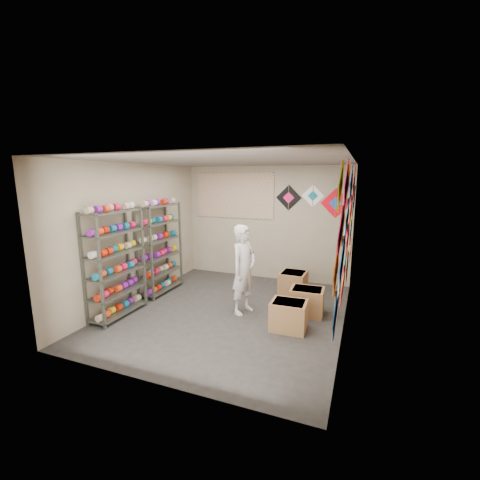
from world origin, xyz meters
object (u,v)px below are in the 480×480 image
at_px(carton_c, 293,284).
at_px(carton_a, 289,315).
at_px(shopkeeper, 244,269).
at_px(shelf_rack_front, 116,264).
at_px(shelf_rack_back, 160,249).
at_px(carton_b, 307,301).

bearing_deg(carton_c, carton_a, -78.51).
bearing_deg(shopkeeper, shelf_rack_front, 131.85).
height_order(shelf_rack_front, carton_c, shelf_rack_front).
height_order(shelf_rack_back, shopkeeper, shelf_rack_back).
relative_size(shelf_rack_back, carton_b, 3.26).
relative_size(shelf_rack_front, carton_c, 3.33).
relative_size(shelf_rack_front, carton_a, 3.36).
bearing_deg(shopkeeper, carton_a, -95.20).
xyz_separation_m(shelf_rack_front, carton_a, (2.95, 0.57, -0.71)).
xyz_separation_m(shelf_rack_back, carton_c, (2.69, 0.83, -0.70)).
relative_size(shelf_rack_front, shelf_rack_back, 1.00).
distance_m(shopkeeper, carton_a, 1.14).
height_order(carton_a, carton_b, carton_b).
bearing_deg(shopkeeper, shelf_rack_back, 97.02).
xyz_separation_m(shelf_rack_front, shopkeeper, (2.03, 0.94, -0.14)).
bearing_deg(carton_a, carton_b, 74.49).
xyz_separation_m(shelf_rack_front, carton_b, (3.12, 1.28, -0.71)).
bearing_deg(shelf_rack_back, carton_a, -13.87).
xyz_separation_m(shelf_rack_back, carton_b, (3.12, -0.02, -0.71)).
bearing_deg(carton_b, shelf_rack_front, -160.05).
bearing_deg(shelf_rack_front, carton_c, 38.33).
height_order(shelf_rack_front, carton_b, shelf_rack_front).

